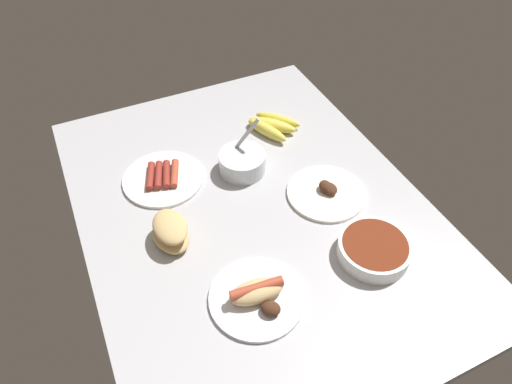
% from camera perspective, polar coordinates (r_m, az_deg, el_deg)
% --- Properties ---
extents(ground_plane, '(1.20, 0.90, 0.03)m').
position_cam_1_polar(ground_plane, '(1.27, -0.42, -2.19)').
color(ground_plane, '#B2B2B7').
extents(plate_grilled_meat, '(0.22, 0.22, 0.04)m').
position_cam_1_polar(plate_grilled_meat, '(1.30, 8.72, -0.01)').
color(plate_grilled_meat, white).
rests_on(plate_grilled_meat, ground_plane).
extents(bowl_coleslaw, '(0.14, 0.14, 0.16)m').
position_cam_1_polar(bowl_coleslaw, '(1.33, -1.72, 3.82)').
color(bowl_coleslaw, silver).
rests_on(bowl_coleslaw, ground_plane).
extents(plate_hotdog_assembled, '(0.22, 0.22, 0.06)m').
position_cam_1_polar(plate_hotdog_assembled, '(1.07, 0.17, -12.70)').
color(plate_hotdog_assembled, white).
rests_on(plate_hotdog_assembled, ground_plane).
extents(plate_sausages, '(0.23, 0.23, 0.03)m').
position_cam_1_polar(plate_sausages, '(1.35, -11.48, 1.76)').
color(plate_sausages, white).
rests_on(plate_sausages, ground_plane).
extents(bowl_chili, '(0.18, 0.18, 0.05)m').
position_cam_1_polar(bowl_chili, '(1.17, 14.46, -6.85)').
color(bowl_chili, white).
rests_on(bowl_chili, ground_plane).
extents(banana_bunch, '(0.18, 0.17, 0.04)m').
position_cam_1_polar(banana_bunch, '(1.49, 2.01, 8.30)').
color(banana_bunch, '#E5D14C').
rests_on(banana_bunch, ground_plane).
extents(bread_stack, '(0.13, 0.10, 0.07)m').
position_cam_1_polar(bread_stack, '(1.17, -10.60, -4.86)').
color(bread_stack, tan).
rests_on(bread_stack, ground_plane).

